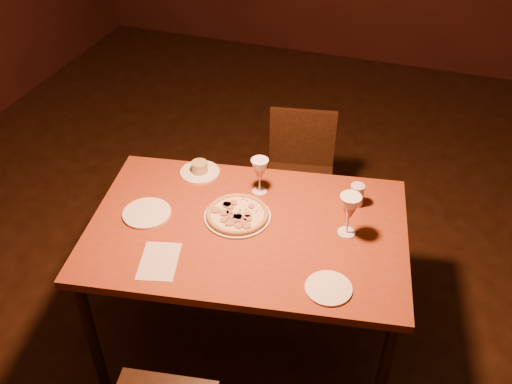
% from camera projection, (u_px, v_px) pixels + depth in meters
% --- Properties ---
extents(floor, '(7.00, 7.00, 0.00)m').
position_uv_depth(floor, '(302.00, 356.00, 2.82)').
color(floor, '#311D10').
rests_on(floor, ground).
extents(dining_table, '(1.51, 1.10, 0.74)m').
position_uv_depth(dining_table, '(247.00, 238.00, 2.52)').
color(dining_table, '#913B1E').
rests_on(dining_table, floor).
extents(chair_far, '(0.45, 0.45, 0.78)m').
position_uv_depth(chair_far, '(300.00, 172.00, 3.30)').
color(chair_far, black).
rests_on(chair_far, floor).
extents(pizza_plate, '(0.30, 0.30, 0.03)m').
position_uv_depth(pizza_plate, '(237.00, 214.00, 2.52)').
color(pizza_plate, white).
rests_on(pizza_plate, dining_table).
extents(ramekin_saucer, '(0.19, 0.19, 0.06)m').
position_uv_depth(ramekin_saucer, '(200.00, 169.00, 2.78)').
color(ramekin_saucer, white).
rests_on(ramekin_saucer, dining_table).
extents(wine_glass_far, '(0.08, 0.08, 0.18)m').
position_uv_depth(wine_glass_far, '(260.00, 176.00, 2.62)').
color(wine_glass_far, '#B35D4A').
rests_on(wine_glass_far, dining_table).
extents(wine_glass_right, '(0.09, 0.09, 0.20)m').
position_uv_depth(wine_glass_right, '(349.00, 215.00, 2.38)').
color(wine_glass_right, '#B35D4A').
rests_on(wine_glass_right, dining_table).
extents(water_tumbler, '(0.06, 0.06, 0.11)m').
position_uv_depth(water_tumbler, '(357.00, 195.00, 2.57)').
color(water_tumbler, silver).
rests_on(water_tumbler, dining_table).
extents(side_plate_left, '(0.21, 0.21, 0.01)m').
position_uv_depth(side_plate_left, '(147.00, 213.00, 2.54)').
color(side_plate_left, white).
rests_on(side_plate_left, dining_table).
extents(side_plate_near, '(0.18, 0.18, 0.01)m').
position_uv_depth(side_plate_near, '(329.00, 288.00, 2.19)').
color(side_plate_near, white).
rests_on(side_plate_near, dining_table).
extents(menu_card, '(0.20, 0.25, 0.00)m').
position_uv_depth(menu_card, '(159.00, 261.00, 2.31)').
color(menu_card, beige).
rests_on(menu_card, dining_table).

